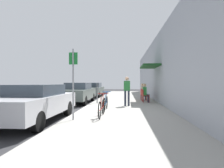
% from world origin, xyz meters
% --- Properties ---
extents(ground_plane, '(60.00, 60.00, 0.00)m').
position_xyz_m(ground_plane, '(0.00, 0.00, 0.00)').
color(ground_plane, '#2D2D30').
extents(sidewalk_slab, '(4.50, 32.00, 0.12)m').
position_xyz_m(sidewalk_slab, '(2.25, 2.00, 0.06)').
color(sidewalk_slab, '#9E9B93').
rests_on(sidewalk_slab, ground_plane).
extents(building_facade, '(1.40, 32.00, 4.81)m').
position_xyz_m(building_facade, '(4.64, 2.01, 2.41)').
color(building_facade, '#999EA8').
rests_on(building_facade, ground_plane).
extents(parked_car_0, '(1.80, 4.40, 1.41)m').
position_xyz_m(parked_car_0, '(-1.10, -2.72, 0.74)').
color(parked_car_0, '#B7B7BC').
rests_on(parked_car_0, ground_plane).
extents(parked_car_1, '(1.80, 4.40, 1.47)m').
position_xyz_m(parked_car_1, '(-1.10, 3.30, 0.76)').
color(parked_car_1, '#47514C').
rests_on(parked_car_1, ground_plane).
extents(parked_car_2, '(1.80, 4.40, 1.45)m').
position_xyz_m(parked_car_2, '(-1.10, 9.09, 0.75)').
color(parked_car_2, '#47514C').
rests_on(parked_car_2, ground_plane).
extents(parking_meter, '(0.12, 0.10, 1.32)m').
position_xyz_m(parking_meter, '(0.45, 2.26, 0.89)').
color(parking_meter, slate).
rests_on(parking_meter, sidewalk_slab).
extents(street_sign, '(0.32, 0.06, 2.60)m').
position_xyz_m(street_sign, '(0.40, -2.86, 1.64)').
color(street_sign, gray).
rests_on(street_sign, sidewalk_slab).
extents(bicycle_0, '(0.46, 1.71, 0.90)m').
position_xyz_m(bicycle_0, '(1.35, -2.16, 0.48)').
color(bicycle_0, black).
rests_on(bicycle_0, sidewalk_slab).
extents(bicycle_1, '(0.46, 1.71, 0.90)m').
position_xyz_m(bicycle_1, '(1.33, -0.57, 0.48)').
color(bicycle_1, black).
rests_on(bicycle_1, sidewalk_slab).
extents(cafe_chair_0, '(0.45, 0.45, 0.87)m').
position_xyz_m(cafe_chair_0, '(3.62, 3.08, 0.62)').
color(cafe_chair_0, maroon).
rests_on(cafe_chair_0, sidewalk_slab).
extents(seated_patron_0, '(0.43, 0.37, 1.29)m').
position_xyz_m(seated_patron_0, '(3.68, 3.08, 0.82)').
color(seated_patron_0, '#232838').
rests_on(seated_patron_0, sidewalk_slab).
extents(cafe_chair_1, '(0.49, 0.49, 0.87)m').
position_xyz_m(cafe_chair_1, '(3.62, 3.99, 0.62)').
color(cafe_chair_1, maroon).
rests_on(cafe_chair_1, sidewalk_slab).
extents(cafe_chair_2, '(0.44, 0.44, 0.87)m').
position_xyz_m(cafe_chair_2, '(3.62, 4.71, 0.62)').
color(cafe_chair_2, maroon).
rests_on(cafe_chair_2, sidewalk_slab).
extents(seated_patron_2, '(0.43, 0.36, 1.29)m').
position_xyz_m(seated_patron_2, '(3.68, 4.71, 0.82)').
color(seated_patron_2, '#232838').
rests_on(seated_patron_2, sidewalk_slab).
extents(pedestrian_standing, '(0.36, 0.22, 1.70)m').
position_xyz_m(pedestrian_standing, '(2.39, 1.13, 1.12)').
color(pedestrian_standing, '#232838').
rests_on(pedestrian_standing, sidewalk_slab).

